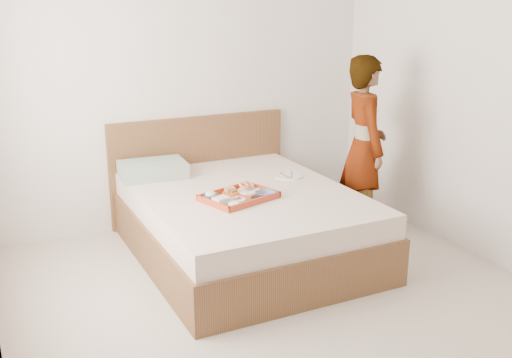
{
  "coord_description": "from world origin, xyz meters",
  "views": [
    {
      "loc": [
        -1.76,
        -2.97,
        1.95
      ],
      "look_at": [
        0.15,
        0.9,
        0.65
      ],
      "focal_mm": 41.87,
      "sensor_mm": 36.0,
      "label": 1
    }
  ],
  "objects": [
    {
      "name": "ground",
      "position": [
        0.0,
        0.0,
        0.0
      ],
      "size": [
        3.5,
        4.0,
        0.01
      ],
      "primitive_type": "cube",
      "color": "beige",
      "rests_on": "ground"
    },
    {
      "name": "wall_back",
      "position": [
        0.0,
        2.0,
        1.3
      ],
      "size": [
        3.5,
        0.01,
        2.6
      ],
      "primitive_type": "cube",
      "color": "silver",
      "rests_on": "ground"
    },
    {
      "name": "bed",
      "position": [
        0.1,
        1.0,
        0.27
      ],
      "size": [
        1.65,
        2.0,
        0.53
      ],
      "primitive_type": "cube",
      "color": "brown",
      "rests_on": "ground"
    },
    {
      "name": "headboard",
      "position": [
        0.1,
        1.97,
        0.47
      ],
      "size": [
        1.65,
        0.06,
        0.95
      ],
      "primitive_type": "cube",
      "color": "brown",
      "rests_on": "ground"
    },
    {
      "name": "pillow",
      "position": [
        -0.42,
        1.7,
        0.59
      ],
      "size": [
        0.56,
        0.4,
        0.13
      ],
      "primitive_type": "cube",
      "rotation": [
        0.0,
        0.0,
        -0.08
      ],
      "color": "#95B097",
      "rests_on": "bed"
    },
    {
      "name": "tray",
      "position": [
        -0.02,
        0.85,
        0.55
      ],
      "size": [
        0.6,
        0.51,
        0.05
      ],
      "primitive_type": "cube",
      "rotation": [
        0.0,
        0.0,
        0.3
      ],
      "color": "#AC3D1A",
      "rests_on": "bed"
    },
    {
      "name": "prawn_plate",
      "position": [
        0.11,
        0.95,
        0.55
      ],
      "size": [
        0.22,
        0.22,
        0.01
      ],
      "primitive_type": "cylinder",
      "rotation": [
        0.0,
        0.0,
        0.3
      ],
      "color": "white",
      "rests_on": "tray"
    },
    {
      "name": "navy_bowl_big",
      "position": [
        0.17,
        0.78,
        0.56
      ],
      "size": [
        0.18,
        0.18,
        0.04
      ],
      "primitive_type": "imported",
      "rotation": [
        0.0,
        0.0,
        0.3
      ],
      "color": "#131C41",
      "rests_on": "tray"
    },
    {
      "name": "sauce_dish",
      "position": [
        0.06,
        0.73,
        0.56
      ],
      "size": [
        0.09,
        0.09,
        0.03
      ],
      "primitive_type": "cylinder",
      "rotation": [
        0.0,
        0.0,
        0.3
      ],
      "color": "black",
      "rests_on": "tray"
    },
    {
      "name": "meat_plate",
      "position": [
        -0.06,
        0.8,
        0.55
      ],
      "size": [
        0.16,
        0.16,
        0.01
      ],
      "primitive_type": "cylinder",
      "rotation": [
        0.0,
        0.0,
        0.3
      ],
      "color": "white",
      "rests_on": "tray"
    },
    {
      "name": "bread_plate",
      "position": [
        -0.04,
        0.96,
        0.55
      ],
      "size": [
        0.16,
        0.16,
        0.01
      ],
      "primitive_type": "cylinder",
      "rotation": [
        0.0,
        0.0,
        0.3
      ],
      "color": "orange",
      "rests_on": "tray"
    },
    {
      "name": "salad_bowl",
      "position": [
        -0.22,
        0.91,
        0.56
      ],
      "size": [
        0.14,
        0.14,
        0.04
      ],
      "primitive_type": "imported",
      "rotation": [
        0.0,
        0.0,
        0.3
      ],
      "color": "#131C41",
      "rests_on": "tray"
    },
    {
      "name": "plastic_tub",
      "position": [
        -0.19,
        0.78,
        0.57
      ],
      "size": [
        0.13,
        0.12,
        0.05
      ],
      "primitive_type": "cube",
      "rotation": [
        0.0,
        0.0,
        0.3
      ],
      "color": "silver",
      "rests_on": "tray"
    },
    {
      "name": "cheese_round",
      "position": [
        -0.14,
        0.68,
        0.56
      ],
      "size": [
        0.09,
        0.09,
        0.03
      ],
      "primitive_type": "cylinder",
      "rotation": [
        0.0,
        0.0,
        0.3
      ],
      "color": "white",
      "rests_on": "tray"
    },
    {
      "name": "dinner_plate",
      "position": [
        0.59,
        1.2,
        0.54
      ],
      "size": [
        0.3,
        0.3,
        0.01
      ],
      "primitive_type": "cylinder",
      "rotation": [
        0.0,
        0.0,
        -0.33
      ],
      "color": "white",
      "rests_on": "bed"
    },
    {
      "name": "person",
      "position": [
        1.2,
        0.99,
        0.76
      ],
      "size": [
        0.5,
        0.64,
        1.53
      ],
      "primitive_type": "imported",
      "rotation": [
        0.0,
        0.0,
        1.29
      ],
      "color": "white",
      "rests_on": "ground"
    }
  ]
}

